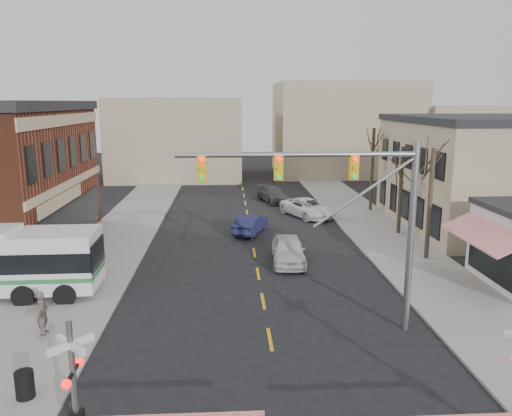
{
  "coord_description": "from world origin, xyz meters",
  "views": [
    {
      "loc": [
        -1.64,
        -16.77,
        9.53
      ],
      "look_at": [
        -0.03,
        11.43,
        3.5
      ],
      "focal_mm": 35.0,
      "sensor_mm": 36.0,
      "label": 1
    }
  ],
  "objects": [
    {
      "name": "pedestrian_near",
      "position": [
        -9.3,
        2.82,
        1.05
      ],
      "size": [
        0.49,
        0.71,
        1.86
      ],
      "primitive_type": "imported",
      "rotation": [
        0.0,
        0.0,
        1.63
      ],
      "color": "#5E4E4B",
      "rests_on": "sidewalk_west"
    },
    {
      "name": "car_c",
      "position": [
        5.0,
        24.11,
        0.75
      ],
      "size": [
        4.56,
        5.98,
        1.51
      ],
      "primitive_type": "imported",
      "rotation": [
        0.0,
        0.0,
        0.43
      ],
      "color": "white",
      "rests_on": "ground"
    },
    {
      "name": "traffic_signal_mast",
      "position": [
        3.17,
        2.62,
        5.72
      ],
      "size": [
        9.68,
        0.3,
        8.0
      ],
      "color": "gray",
      "rests_on": "ground"
    },
    {
      "name": "tree_east_b",
      "position": [
        10.8,
        18.0,
        3.27
      ],
      "size": [
        0.28,
        0.28,
        6.3
      ],
      "color": "#382B21",
      "rests_on": "sidewalk_east"
    },
    {
      "name": "sidewalk_west",
      "position": [
        -9.5,
        20.0,
        0.06
      ],
      "size": [
        5.0,
        60.0,
        0.12
      ],
      "primitive_type": "cube",
      "color": "gray",
      "rests_on": "ground"
    },
    {
      "name": "rr_crossing_east",
      "position": [
        5.92,
        -4.99,
        1.97
      ],
      "size": [
        5.6,
        1.36,
        4.0
      ],
      "color": "gray",
      "rests_on": "ground"
    },
    {
      "name": "car_a",
      "position": [
        1.93,
        11.84,
        0.81
      ],
      "size": [
        2.18,
        4.87,
        1.63
      ],
      "primitive_type": "imported",
      "rotation": [
        0.0,
        0.0,
        -0.06
      ],
      "color": "silver",
      "rests_on": "ground"
    },
    {
      "name": "rr_crossing_west",
      "position": [
        -5.38,
        -4.51,
        1.97
      ],
      "size": [
        5.6,
        1.36,
        4.0
      ],
      "color": "gray",
      "rests_on": "ground"
    },
    {
      "name": "trash_bin",
      "position": [
        -8.28,
        -1.8,
        0.58
      ],
      "size": [
        0.6,
        0.6,
        0.91
      ],
      "primitive_type": "cylinder",
      "color": "black",
      "rests_on": "sidewalk_west"
    },
    {
      "name": "tree_east_a",
      "position": [
        10.5,
        12.0,
        3.5
      ],
      "size": [
        0.28,
        0.28,
        6.75
      ],
      "color": "#382B21",
      "rests_on": "sidewalk_east"
    },
    {
      "name": "car_b",
      "position": [
        -0.01,
        18.91,
        0.71
      ],
      "size": [
        2.93,
        4.56,
        1.42
      ],
      "primitive_type": "imported",
      "rotation": [
        0.0,
        0.0,
        2.78
      ],
      "color": "#191C40",
      "rests_on": "ground"
    },
    {
      "name": "pedestrian_far",
      "position": [
        -10.4,
        7.17,
        0.92
      ],
      "size": [
        0.94,
        0.99,
        1.6
      ],
      "primitive_type": "imported",
      "rotation": [
        0.0,
        0.0,
        0.96
      ],
      "color": "#2E3351",
      "rests_on": "sidewalk_west"
    },
    {
      "name": "sidewalk_east",
      "position": [
        9.5,
        20.0,
        0.06
      ],
      "size": [
        5.0,
        60.0,
        0.12
      ],
      "primitive_type": "cube",
      "color": "gray",
      "rests_on": "ground"
    },
    {
      "name": "tree_east_c",
      "position": [
        11.0,
        26.0,
        3.72
      ],
      "size": [
        0.28,
        0.28,
        7.2
      ],
      "color": "#382B21",
      "rests_on": "sidewalk_east"
    },
    {
      "name": "ground",
      "position": [
        0.0,
        0.0,
        0.0
      ],
      "size": [
        160.0,
        160.0,
        0.0
      ],
      "primitive_type": "plane",
      "color": "black",
      "rests_on": "ground"
    },
    {
      "name": "car_d",
      "position": [
        2.73,
        30.77,
        0.71
      ],
      "size": [
        3.29,
        5.24,
        1.41
      ],
      "primitive_type": "imported",
      "rotation": [
        0.0,
        0.0,
        0.29
      ],
      "color": "#46454B",
      "rests_on": "ground"
    }
  ]
}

